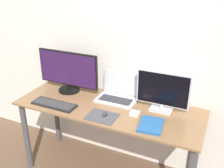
# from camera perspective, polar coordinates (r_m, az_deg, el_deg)

# --- Properties ---
(wall_back) EXTENTS (7.00, 0.05, 2.50)m
(wall_back) POSITION_cam_1_polar(r_m,az_deg,el_deg) (2.51, 2.85, 8.54)
(wall_back) COLOR silver
(wall_back) RESTS_ON ground_plane
(desk) EXTENTS (1.69, 0.62, 0.77)m
(desk) POSITION_cam_1_polar(r_m,az_deg,el_deg) (2.44, -0.79, -7.64)
(desk) COLOR olive
(desk) RESTS_ON ground_plane
(monitor_left) EXTENTS (0.65, 0.21, 0.41)m
(monitor_left) POSITION_cam_1_polar(r_m,az_deg,el_deg) (2.62, -9.55, 2.71)
(monitor_left) COLOR black
(monitor_left) RESTS_ON desk
(monitor_right) EXTENTS (0.46, 0.13, 0.36)m
(monitor_right) POSITION_cam_1_polar(r_m,az_deg,el_deg) (2.27, 10.99, -1.61)
(monitor_right) COLOR silver
(monitor_right) RESTS_ON desk
(laptop) EXTENTS (0.37, 0.24, 0.25)m
(laptop) POSITION_cam_1_polar(r_m,az_deg,el_deg) (2.48, 1.43, -1.94)
(laptop) COLOR silver
(laptop) RESTS_ON desk
(keyboard) EXTENTS (0.42, 0.15, 0.02)m
(keyboard) POSITION_cam_1_polar(r_m,az_deg,el_deg) (2.45, -12.48, -4.31)
(keyboard) COLOR black
(keyboard) RESTS_ON desk
(mousepad) EXTENTS (0.25, 0.20, 0.00)m
(mousepad) POSITION_cam_1_polar(r_m,az_deg,el_deg) (2.22, -2.20, -7.09)
(mousepad) COLOR #47474C
(mousepad) RESTS_ON desk
(mouse) EXTENTS (0.04, 0.06, 0.03)m
(mouse) POSITION_cam_1_polar(r_m,az_deg,el_deg) (2.22, -1.57, -6.50)
(mouse) COLOR #333333
(mouse) RESTS_ON mousepad
(book) EXTENTS (0.21, 0.25, 0.02)m
(book) POSITION_cam_1_polar(r_m,az_deg,el_deg) (2.11, 8.47, -8.85)
(book) COLOR #235B9E
(book) RESTS_ON desk
(power_brick) EXTENTS (0.08, 0.07, 0.03)m
(power_brick) POSITION_cam_1_polar(r_m,az_deg,el_deg) (2.24, 4.98, -6.40)
(power_brick) COLOR white
(power_brick) RESTS_ON desk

